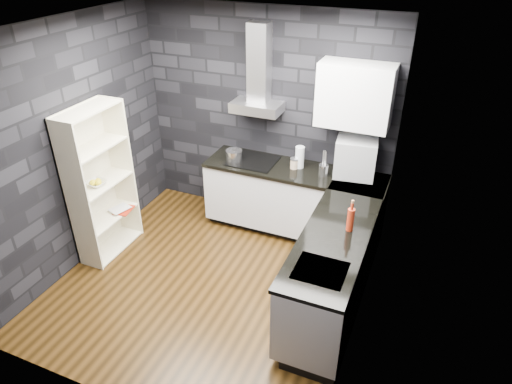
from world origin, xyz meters
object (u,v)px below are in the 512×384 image
Objects in this scene: appliance_garage at (355,158)px; fruit_bowl at (96,183)px; storage_jar at (294,164)px; glass_vase at (300,157)px; utensil_crock at (323,170)px; pot at (234,156)px; red_bottle at (350,220)px; bookshelf at (101,184)px.

appliance_garage is 2.96m from fruit_bowl.
glass_vase is at bearing 44.73° from storage_jar.
fruit_bowl is at bearing -151.58° from utensil_crock.
appliance_garage is (0.70, 0.10, 0.17)m from storage_jar.
red_bottle is at bearing -29.37° from pot.
pot is 0.82m from glass_vase.
storage_jar is 0.49× the size of red_bottle.
fruit_bowl is at bearing -89.03° from bookshelf.
pot is 1.65m from fruit_bowl.
pot is at bearing 45.82° from fruit_bowl.
fruit_bowl is (0.00, -0.06, 0.04)m from bookshelf.
bookshelf reaches higher than pot.
utensil_crock is at bearing 2.47° from pot.
red_bottle is 2.83m from fruit_bowl.
appliance_garage reaches higher than fruit_bowl.
appliance_garage is 2.93m from bookshelf.
utensil_crock is 2.56m from bookshelf.
bookshelf is (-1.91, -1.22, -0.06)m from storage_jar.
glass_vase is at bearing 163.84° from utensil_crock.
glass_vase is at bearing 34.16° from fruit_bowl.
utensil_crock is at bearing 28.23° from bookshelf.
bookshelf is 8.44× the size of fruit_bowl.
pot is 0.72× the size of glass_vase.
glass_vase reaches higher than red_bottle.
red_bottle reaches higher than fruit_bowl.
bookshelf reaches higher than red_bottle.
fruit_bowl is (-1.96, -1.33, -0.10)m from glass_vase.
utensil_crock is 2.59m from fruit_bowl.
pot is 1.48m from appliance_garage.
appliance_garage reaches higher than red_bottle.
appliance_garage reaches higher than pot.
appliance_garage is (0.65, 0.05, 0.09)m from glass_vase.
storage_jar is at bearing 7.03° from pot.
glass_vase is 2.33m from bookshelf.
red_bottle is at bearing 4.83° from bookshelf.
bookshelf is at bearing -135.65° from pot.
appliance_garage reaches higher than glass_vase.
storage_jar is 0.82× the size of utensil_crock.
red_bottle is (0.53, -0.98, 0.05)m from utensil_crock.
glass_vase is 0.15× the size of bookshelf.
storage_jar is at bearing 33.83° from fruit_bowl.
red_bottle is 0.13× the size of bookshelf.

